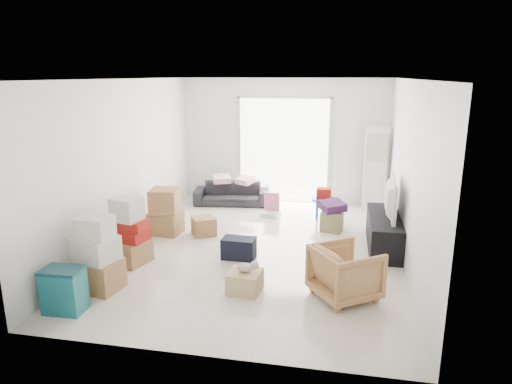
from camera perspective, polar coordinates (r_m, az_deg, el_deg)
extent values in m
cube|color=silver|center=(7.57, 0.32, -7.93)|extent=(4.50, 6.00, 0.24)
cube|color=white|center=(7.00, 0.35, 14.93)|extent=(4.50, 6.00, 0.24)
cube|color=white|center=(10.18, 3.60, 6.46)|extent=(4.50, 0.24, 2.70)
cube|color=white|center=(4.22, -7.56, -5.25)|extent=(4.50, 0.24, 2.70)
cube|color=white|center=(7.92, -16.81, 3.56)|extent=(0.24, 6.00, 2.70)
cube|color=white|center=(7.11, 19.48, 2.15)|extent=(0.24, 6.00, 2.70)
cube|color=white|center=(10.07, 3.48, 5.22)|extent=(2.00, 0.01, 2.30)
cube|color=silver|center=(10.24, -2.11, 5.39)|extent=(0.06, 0.04, 2.30)
cube|color=silver|center=(9.98, 9.19, 4.98)|extent=(0.06, 0.04, 2.30)
cube|color=silver|center=(9.94, 3.57, 11.77)|extent=(2.10, 0.04, 0.06)
cube|color=white|center=(9.74, 14.65, 2.81)|extent=(0.45, 0.30, 1.75)
cube|color=black|center=(7.77, 15.65, -4.82)|extent=(0.48, 1.61, 0.54)
imported|color=black|center=(7.67, 15.83, -2.43)|extent=(0.66, 1.09, 0.14)
imported|color=black|center=(9.98, -3.06, 0.25)|extent=(1.66, 0.68, 0.63)
cube|color=#F5B2C8|center=(9.94, -4.32, 2.44)|extent=(0.52, 0.48, 0.13)
cube|color=#F5B2C8|center=(9.79, -1.38, 2.26)|extent=(0.47, 0.44, 0.13)
imported|color=#AE7A4D|center=(5.93, 11.12, -9.56)|extent=(0.98, 0.99, 0.75)
cube|color=#145B65|center=(6.07, -22.73, -12.50)|extent=(0.47, 0.33, 0.26)
cube|color=#145B65|center=(5.96, -22.97, -10.30)|extent=(0.47, 0.33, 0.26)
cube|color=#0C333D|center=(5.90, -23.11, -9.00)|extent=(0.48, 0.35, 0.04)
cube|color=#A67F4B|center=(6.45, -19.05, -9.74)|extent=(0.62, 0.54, 0.41)
cube|color=silver|center=(6.31, -19.32, -6.70)|extent=(0.60, 0.54, 0.32)
cube|color=silver|center=(6.21, -19.55, -4.13)|extent=(0.43, 0.39, 0.28)
cube|color=#A67F4B|center=(7.19, -15.47, -7.14)|extent=(0.62, 0.62, 0.36)
cube|color=#A81E14|center=(7.10, -15.61, -5.16)|extent=(0.62, 0.48, 0.16)
cube|color=#A81E14|center=(7.05, -15.69, -3.98)|extent=(0.55, 0.39, 0.15)
cube|color=silver|center=(6.98, -15.83, -2.07)|extent=(0.45, 0.44, 0.35)
cube|color=#A67F4B|center=(8.32, -11.23, -3.79)|extent=(0.58, 0.50, 0.40)
cube|color=#A67F4B|center=(8.20, -11.37, -1.07)|extent=(0.52, 0.52, 0.42)
cube|color=#A67F4B|center=(8.16, -6.54, -4.24)|extent=(0.53, 0.53, 0.32)
cube|color=black|center=(7.10, -2.16, -7.03)|extent=(0.52, 0.32, 0.33)
cube|color=olive|center=(8.43, 9.46, -3.58)|extent=(0.43, 0.43, 0.36)
cube|color=#482154|center=(8.35, 9.53, -1.95)|extent=(0.54, 0.54, 0.14)
cylinder|color=#1835B3|center=(9.02, 8.45, -0.87)|extent=(0.49, 0.49, 0.04)
cylinder|color=#1835B3|center=(9.20, 9.20, -1.98)|extent=(0.04, 0.04, 0.38)
cylinder|color=#1835B3|center=(9.20, 7.68, -1.90)|extent=(0.04, 0.04, 0.38)
cylinder|color=#1835B3|center=(8.97, 7.58, -2.33)|extent=(0.04, 0.04, 0.38)
cylinder|color=#1835B3|center=(8.96, 9.14, -2.41)|extent=(0.04, 0.04, 0.38)
cube|color=#A81E14|center=(8.99, 8.48, -0.14)|extent=(0.28, 0.22, 0.20)
cube|color=silver|center=(9.19, 1.87, -2.76)|extent=(0.38, 0.34, 0.08)
cube|color=pink|center=(9.25, 2.00, -1.18)|extent=(0.32, 0.09, 0.37)
cube|color=tan|center=(6.09, -1.41, -11.10)|extent=(0.45, 0.45, 0.27)
ellipsoid|color=#B2ADA8|center=(6.01, -1.42, -9.42)|extent=(0.22, 0.15, 0.12)
cube|color=#AC1938|center=(6.01, -1.42, -9.38)|extent=(0.15, 0.12, 0.03)
sphere|color=#B2ADA8|center=(6.00, -0.17, -9.13)|extent=(0.11, 0.11, 0.11)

